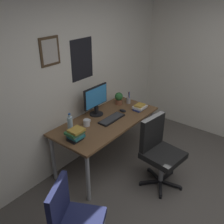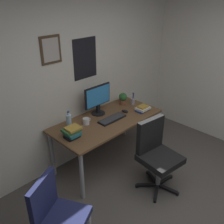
{
  "view_description": "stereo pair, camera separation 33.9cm",
  "coord_description": "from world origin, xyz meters",
  "views": [
    {
      "loc": [
        -2.11,
        -0.29,
        2.4
      ],
      "look_at": [
        0.28,
        1.59,
        0.88
      ],
      "focal_mm": 39.92,
      "sensor_mm": 36.0,
      "label": 1
    },
    {
      "loc": [
        -1.88,
        -0.55,
        2.4
      ],
      "look_at": [
        0.28,
        1.59,
        0.88
      ],
      "focal_mm": 39.92,
      "sensor_mm": 36.0,
      "label": 2
    }
  ],
  "objects": [
    {
      "name": "book_stack_right",
      "position": [
        -0.36,
        1.65,
        0.81
      ],
      "size": [
        0.2,
        0.18,
        0.15
      ],
      "color": "black",
      "rests_on": "desk"
    },
    {
      "name": "computer_mouse",
      "position": [
        0.62,
        1.66,
        0.75
      ],
      "size": [
        0.06,
        0.11,
        0.04
      ],
      "color": "black",
      "rests_on": "desk"
    },
    {
      "name": "office_chair",
      "position": [
        0.37,
        0.89,
        0.53
      ],
      "size": [
        0.57,
        0.57,
        0.95
      ],
      "color": "black",
      "rests_on": "ground_plane"
    },
    {
      "name": "wall_back",
      "position": [
        -0.0,
        2.15,
        1.3
      ],
      "size": [
        4.4,
        0.1,
        2.6
      ],
      "color": "silver",
      "rests_on": "ground_plane"
    },
    {
      "name": "desk",
      "position": [
        0.28,
        1.69,
        0.65
      ],
      "size": [
        1.61,
        0.76,
        0.73
      ],
      "color": "brown",
      "rests_on": "ground_plane"
    },
    {
      "name": "water_bottle",
      "position": [
        -0.25,
        1.86,
        0.83
      ],
      "size": [
        0.07,
        0.07,
        0.25
      ],
      "color": "silver",
      "rests_on": "desk"
    },
    {
      "name": "side_chair",
      "position": [
        -1.07,
        0.99,
        0.5
      ],
      "size": [
        0.57,
        0.57,
        0.88
      ],
      "color": "#1E234C",
      "rests_on": "ground_plane"
    },
    {
      "name": "monitor",
      "position": [
        0.31,
        1.91,
        0.97
      ],
      "size": [
        0.46,
        0.2,
        0.43
      ],
      "color": "black",
      "rests_on": "desk"
    },
    {
      "name": "keyboard",
      "position": [
        0.32,
        1.63,
        0.74
      ],
      "size": [
        0.43,
        0.15,
        0.03
      ],
      "color": "black",
      "rests_on": "desk"
    },
    {
      "name": "pen_cup",
      "position": [
        0.93,
        1.77,
        0.78
      ],
      "size": [
        0.07,
        0.07,
        0.2
      ],
      "color": "#9EA0A5",
      "rests_on": "desk"
    },
    {
      "name": "potted_plant",
      "position": [
        0.81,
        1.87,
        0.83
      ],
      "size": [
        0.13,
        0.13,
        0.2
      ],
      "color": "brown",
      "rests_on": "desk"
    },
    {
      "name": "coffee_mug_near",
      "position": [
        -0.02,
        1.79,
        0.77
      ],
      "size": [
        0.13,
        0.09,
        0.09
      ],
      "color": "white",
      "rests_on": "desk"
    },
    {
      "name": "book_stack_left",
      "position": [
        0.85,
        1.5,
        0.76
      ],
      "size": [
        0.22,
        0.16,
        0.08
      ],
      "color": "navy",
      "rests_on": "desk"
    }
  ]
}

